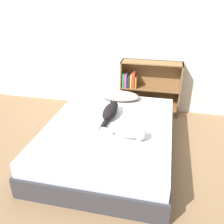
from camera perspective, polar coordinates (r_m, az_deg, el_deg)
ground_plane at (r=3.28m, az=-0.58°, el=-9.14°), size 8.00×8.00×0.00m
wall_back at (r=4.14m, az=4.18°, el=17.29°), size 8.00×0.06×2.50m
bed at (r=3.17m, az=-0.60°, el=-6.17°), size 1.55×1.97×0.41m
pillow at (r=3.74m, az=1.74°, el=3.74°), size 0.59×0.33×0.11m
cat_light at (r=2.78m, az=3.96°, el=-4.58°), size 0.54×0.22×0.16m
cat_dark at (r=3.23m, az=-0.39°, el=0.24°), size 0.18×0.63×0.15m
bookshelf at (r=4.18m, az=8.11°, el=5.88°), size 0.96×0.26×0.87m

